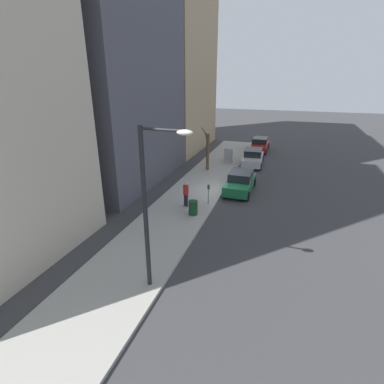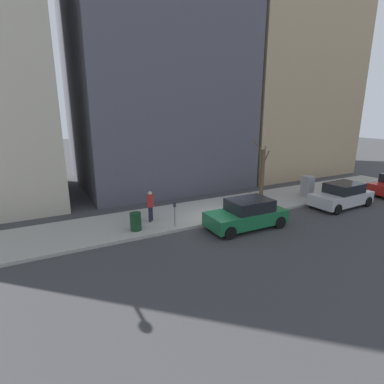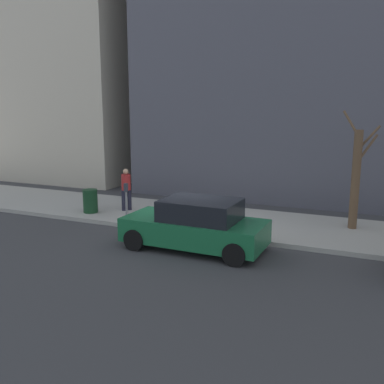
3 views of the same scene
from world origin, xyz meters
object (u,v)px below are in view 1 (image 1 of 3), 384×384
object	(u,v)px
pedestrian_near_meter	(186,193)
office_tower_left	(151,17)
bare_tree	(208,151)
parked_car_green	(240,182)
parking_meter	(208,192)
parked_car_red	(260,145)
trash_bin	(193,208)
streetlamp	(151,199)
utility_box	(228,156)
parked_car_silver	(253,158)

from	to	relation	value
pedestrian_near_meter	office_tower_left	distance (m)	23.32
bare_tree	pedestrian_near_meter	xyz separation A→B (m)	(-0.86, 8.36, -0.82)
parked_car_green	parking_meter	size ratio (longest dim) A/B	3.13
parked_car_red	trash_bin	xyz separation A→B (m)	(1.94, 18.95, -0.14)
parked_car_green	trash_bin	distance (m)	5.68
office_tower_left	streetlamp	bearing A→B (deg)	114.46
parked_car_red	utility_box	bearing A→B (deg)	70.90
utility_box	bare_tree	size ratio (longest dim) A/B	0.37
streetlamp	office_tower_left	size ratio (longest dim) A/B	0.23
parked_car_green	trash_bin	bearing A→B (deg)	70.19
parked_car_red	office_tower_left	size ratio (longest dim) A/B	0.15
parked_car_green	office_tower_left	world-z (taller)	office_tower_left
parked_car_green	trash_bin	world-z (taller)	parked_car_green
parked_car_green	bare_tree	xyz separation A→B (m)	(3.72, -4.15, 1.17)
trash_bin	parked_car_red	bearing A→B (deg)	-95.86
utility_box	trash_bin	world-z (taller)	utility_box
parked_car_silver	streetlamp	distance (m)	20.07
parked_car_silver	streetlamp	xyz separation A→B (m)	(1.34, 19.75, 3.28)
pedestrian_near_meter	office_tower_left	xyz separation A→B (m)	(9.75, -16.69, 13.04)
parking_meter	office_tower_left	bearing A→B (deg)	-55.13
parking_meter	office_tower_left	xyz separation A→B (m)	(11.06, -15.87, 13.15)
bare_tree	office_tower_left	world-z (taller)	office_tower_left
parked_car_green	trash_bin	size ratio (longest dim) A/B	4.70
utility_box	office_tower_left	bearing A→B (deg)	-27.74
parked_car_red	parked_car_silver	bearing A→B (deg)	90.76
utility_box	bare_tree	distance (m)	3.41
streetlamp	parked_car_red	bearing A→B (deg)	-92.94
streetlamp	pedestrian_near_meter	world-z (taller)	streetlamp
parked_car_silver	parking_meter	distance (m)	11.06
parked_car_red	parking_meter	world-z (taller)	parked_car_red
utility_box	parked_car_red	bearing A→B (deg)	-109.75
parked_car_silver	bare_tree	size ratio (longest dim) A/B	1.09
parked_car_green	utility_box	size ratio (longest dim) A/B	2.96
parked_car_green	utility_box	bearing A→B (deg)	-70.34
parked_car_silver	pedestrian_near_meter	distance (m)	12.10
parked_car_red	parked_car_silver	distance (m)	6.08
utility_box	streetlamp	world-z (taller)	streetlamp
parked_car_red	parked_car_green	world-z (taller)	same
parked_car_silver	parked_car_green	world-z (taller)	same
bare_tree	parked_car_silver	bearing A→B (deg)	-137.12
streetlamp	utility_box	bearing A→B (deg)	-86.98
parked_car_silver	streetlamp	size ratio (longest dim) A/B	0.66
parking_meter	parked_car_red	bearing A→B (deg)	-95.01
office_tower_left	utility_box	bearing A→B (deg)	152.26
parking_meter	bare_tree	xyz separation A→B (m)	(2.16, -7.54, 0.92)
parked_car_silver	streetlamp	bearing A→B (deg)	83.94
streetlamp	trash_bin	xyz separation A→B (m)	(0.62, -6.89, -3.42)
parking_meter	bare_tree	bearing A→B (deg)	-73.99
parked_car_red	pedestrian_near_meter	bearing A→B (deg)	81.73
bare_tree	utility_box	bearing A→B (deg)	-113.92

